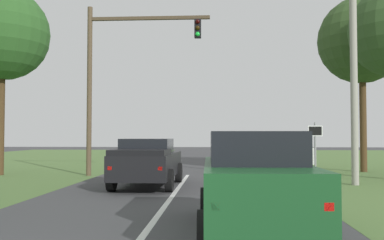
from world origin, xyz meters
name	(u,v)px	position (x,y,z in m)	size (l,w,h in m)	color
ground_plane	(173,195)	(0.00, 9.20, 0.00)	(120.00, 120.00, 0.00)	#424244
red_suv_near	(254,180)	(2.17, 3.83, 1.06)	(2.26, 4.98, 2.02)	#194C23
pickup_truck_lead	(148,162)	(-1.20, 11.39, 0.96)	(2.33, 5.12, 1.83)	black
traffic_light	(118,67)	(-3.38, 15.71, 5.32)	(6.02, 0.40, 8.28)	brown
keep_moving_sign	(315,144)	(5.51, 13.17, 1.60)	(0.60, 0.09, 2.49)	gray
oak_tree_right	(362,41)	(9.33, 18.75, 7.12)	(4.71, 4.71, 9.50)	#4C351E
crossing_suv_far	(273,153)	(4.69, 20.05, 0.96)	(4.56, 2.17, 1.82)	silver
utility_pole_right	(354,81)	(6.88, 12.40, 4.11)	(0.28, 0.28, 8.22)	#9E998E
extra_tree_1	(2,34)	(-9.29, 15.83, 7.02)	(4.64, 4.64, 9.37)	#4C351E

